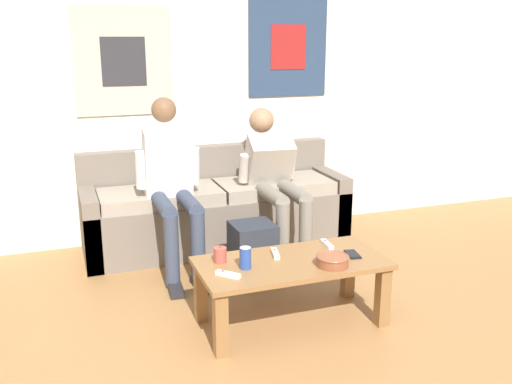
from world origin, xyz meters
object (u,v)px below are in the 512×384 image
pillar_candle (220,255)px  game_controller_far_center (228,274)px  person_seated_teen (274,176)px  game_controller_near_left (275,254)px  game_controller_near_right (327,244)px  coffee_table (291,272)px  drink_can_blue (245,258)px  ceramic_bowl (333,260)px  backpack (253,253)px  couch (216,210)px  person_seated_adult (172,180)px  cell_phone (353,254)px

pillar_candle → game_controller_far_center: (-0.02, -0.21, -0.03)m
person_seated_teen → game_controller_near_left: person_seated_teen is taller
pillar_candle → game_controller_near_right: 0.69m
coffee_table → drink_can_blue: 0.32m
game_controller_near_right → ceramic_bowl: bearing=-110.9°
pillar_candle → game_controller_near_left: pillar_candle is taller
ceramic_bowl → game_controller_near_right: 0.31m
backpack → pillar_candle: 0.72m
pillar_candle → game_controller_near_left: size_ratio=0.67×
couch → coffee_table: couch is taller
person_seated_adult → person_seated_teen: 0.80m
couch → person_seated_adult: 0.67m
person_seated_adult → game_controller_near_left: 1.08m
couch → backpack: 0.78m
drink_can_blue → game_controller_far_center: bearing=-148.8°
person_seated_adult → game_controller_near_right: bearing=-50.6°
person_seated_adult → game_controller_near_left: size_ratio=8.28×
pillar_candle → game_controller_far_center: size_ratio=0.78×
drink_can_blue → game_controller_near_left: drink_can_blue is taller
person_seated_teen → cell_phone: (0.04, -1.16, -0.22)m
ceramic_bowl → person_seated_adult: bearing=118.2°
backpack → game_controller_near_left: size_ratio=2.74×
game_controller_near_right → backpack: bearing=119.6°
person_seated_teen → game_controller_far_center: size_ratio=8.55×
ceramic_bowl → pillar_candle: 0.64m
coffee_table → game_controller_near_left: 0.15m
coffee_table → drink_can_blue: size_ratio=8.82×
person_seated_teen → game_controller_near_left: 1.10m
coffee_table → game_controller_near_right: bearing=25.4°
drink_can_blue → game_controller_near_right: (0.58, 0.16, -0.05)m
cell_phone → game_controller_near_right: bearing=112.7°
ceramic_bowl → pillar_candle: pillar_candle is taller
couch → game_controller_near_left: bearing=-90.6°
coffee_table → person_seated_adult: 1.22m
couch → person_seated_adult: (-0.42, -0.36, 0.38)m
game_controller_near_right → coffee_table: bearing=-154.6°
pillar_candle → game_controller_near_left: bearing=-2.1°
coffee_table → cell_phone: size_ratio=7.55×
coffee_table → game_controller_near_right: 0.34m
cell_phone → coffee_table: bearing=173.5°
drink_can_blue → ceramic_bowl: bearing=-15.6°
person_seated_adult → person_seated_teen: person_seated_adult is taller
pillar_candle → couch: bearing=75.2°
drink_can_blue → game_controller_far_center: size_ratio=0.96×
backpack → game_controller_far_center: game_controller_far_center is taller
drink_can_blue → cell_phone: bearing=-2.4°
couch → pillar_candle: couch is taller
couch → backpack: bearing=-86.6°
person_seated_teen → pillar_candle: size_ratio=11.02×
ceramic_bowl → couch: bearing=98.4°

